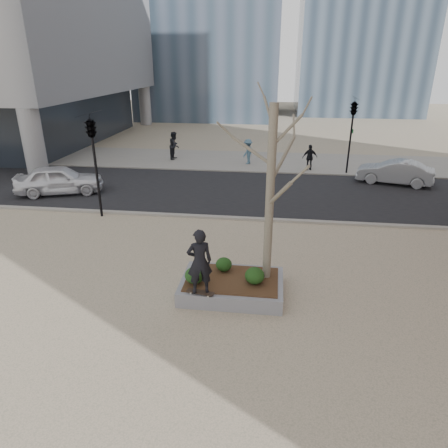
# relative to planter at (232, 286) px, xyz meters

# --- Properties ---
(ground) EXTENTS (120.00, 120.00, 0.00)m
(ground) POSITION_rel_planter_xyz_m (-1.00, 0.00, -0.23)
(ground) COLOR tan
(ground) RESTS_ON ground
(street) EXTENTS (60.00, 8.00, 0.02)m
(street) POSITION_rel_planter_xyz_m (-1.00, 10.00, -0.21)
(street) COLOR black
(street) RESTS_ON ground
(far_sidewalk) EXTENTS (60.00, 6.00, 0.02)m
(far_sidewalk) POSITION_rel_planter_xyz_m (-1.00, 17.00, -0.21)
(far_sidewalk) COLOR gray
(far_sidewalk) RESTS_ON ground
(planter) EXTENTS (3.00, 2.00, 0.45)m
(planter) POSITION_rel_planter_xyz_m (0.00, 0.00, 0.00)
(planter) COLOR gray
(planter) RESTS_ON ground
(planter_mulch) EXTENTS (2.70, 1.70, 0.04)m
(planter_mulch) POSITION_rel_planter_xyz_m (0.00, 0.00, 0.25)
(planter_mulch) COLOR #382314
(planter_mulch) RESTS_ON planter
(sycamore_tree) EXTENTS (2.80, 2.80, 6.60)m
(sycamore_tree) POSITION_rel_planter_xyz_m (1.00, 0.30, 3.56)
(sycamore_tree) COLOR gray
(sycamore_tree) RESTS_ON planter_mulch
(shrub_left) EXTENTS (0.57, 0.57, 0.48)m
(shrub_left) POSITION_rel_planter_xyz_m (-1.05, -0.36, 0.51)
(shrub_left) COLOR #103314
(shrub_left) RESTS_ON planter_mulch
(shrub_middle) EXTENTS (0.49, 0.49, 0.42)m
(shrub_middle) POSITION_rel_planter_xyz_m (-0.31, 0.47, 0.47)
(shrub_middle) COLOR #133B12
(shrub_middle) RESTS_ON planter_mulch
(shrub_right) EXTENTS (0.57, 0.57, 0.48)m
(shrub_right) POSITION_rel_planter_xyz_m (0.67, -0.15, 0.51)
(shrub_right) COLOR #1C3D13
(shrub_right) RESTS_ON planter_mulch
(skateboard) EXTENTS (0.80, 0.36, 0.08)m
(skateboard) POSITION_rel_planter_xyz_m (-0.79, -0.88, 0.26)
(skateboard) COLOR black
(skateboard) RESTS_ON planter
(skateboarder) EXTENTS (0.79, 0.65, 1.88)m
(skateboarder) POSITION_rel_planter_xyz_m (-0.79, -0.88, 1.24)
(skateboarder) COLOR black
(skateboarder) RESTS_ON skateboard
(police_car) EXTENTS (4.65, 3.06, 1.47)m
(police_car) POSITION_rel_planter_xyz_m (-9.95, 8.45, 0.53)
(police_car) COLOR white
(police_car) RESTS_ON street
(car_silver) EXTENTS (4.27, 2.50, 1.33)m
(car_silver) POSITION_rel_planter_xyz_m (7.76, 12.56, 0.46)
(car_silver) COLOR #919498
(car_silver) RESTS_ON street
(pedestrian_a) EXTENTS (0.79, 0.98, 1.90)m
(pedestrian_a) POSITION_rel_planter_xyz_m (-5.92, 16.85, 0.75)
(pedestrian_a) COLOR black
(pedestrian_a) RESTS_ON far_sidewalk
(pedestrian_b) EXTENTS (0.97, 1.21, 1.64)m
(pedestrian_b) POSITION_rel_planter_xyz_m (-0.74, 16.15, 0.62)
(pedestrian_b) COLOR #476980
(pedestrian_b) RESTS_ON far_sidewalk
(pedestrian_c) EXTENTS (0.99, 0.56, 1.60)m
(pedestrian_c) POSITION_rel_planter_xyz_m (3.24, 14.98, 0.60)
(pedestrian_c) COLOR black
(pedestrian_c) RESTS_ON far_sidewalk
(traffic_light_near) EXTENTS (0.60, 2.48, 4.50)m
(traffic_light_near) POSITION_rel_planter_xyz_m (-6.50, 5.60, 2.02)
(traffic_light_near) COLOR black
(traffic_light_near) RESTS_ON ground
(traffic_light_far) EXTENTS (0.60, 2.48, 4.50)m
(traffic_light_far) POSITION_rel_planter_xyz_m (5.50, 14.60, 2.02)
(traffic_light_far) COLOR black
(traffic_light_far) RESTS_ON ground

